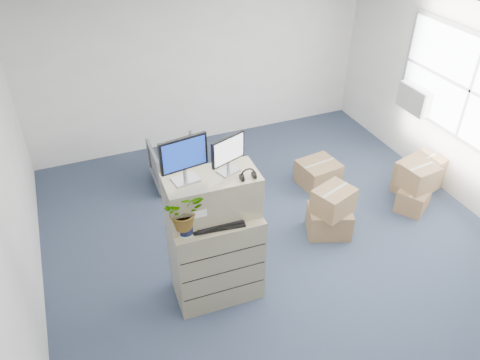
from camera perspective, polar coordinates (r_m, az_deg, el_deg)
name	(u,v)px	position (r m, az deg, el deg)	size (l,w,h in m)	color
ground	(289,261)	(6.24, 5.94, -9.85)	(7.00, 7.00, 0.00)	#2A344C
wall_back	(200,65)	(8.23, -4.88, 13.74)	(6.00, 0.02, 2.80)	silver
window	(472,91)	(7.27, 26.43, 9.74)	(0.07, 2.72, 1.52)	gray
ac_unit	(416,99)	(7.97, 20.64, 9.27)	(0.24, 0.60, 0.40)	silver
filing_cabinet_lower	(216,256)	(5.46, -2.95, -9.18)	(0.99, 0.61, 1.16)	tan
filing_cabinet_upper	(212,196)	(4.96, -3.43, -1.92)	(0.99, 0.50, 0.50)	tan
monitor_left	(184,157)	(4.63, -6.85, 2.78)	(0.50, 0.23, 0.50)	#99999E
monitor_right	(228,152)	(4.76, -1.45, 3.38)	(0.40, 0.23, 0.41)	#99999E
headphones	(248,175)	(4.75, 0.98, 0.63)	(0.16, 0.16, 0.02)	black
keyboard	(217,223)	(4.97, -2.77, -5.30)	(0.56, 0.23, 0.03)	black
mouse	(247,216)	(5.05, 0.90, -4.40)	(0.11, 0.07, 0.04)	silver
water_bottle	(217,203)	(5.02, -2.77, -2.80)	(0.08, 0.08, 0.29)	gray
phone_dock	(207,214)	(5.02, -4.07, -4.21)	(0.08, 0.06, 0.16)	silver
external_drive	(243,201)	(5.23, 0.41, -2.57)	(0.24, 0.18, 0.07)	black
tissue_box	(240,196)	(5.15, 0.01, -1.97)	(0.28, 0.14, 0.11)	#4183E0
potted_plant	(184,214)	(4.74, -6.83, -4.18)	(0.43, 0.47, 0.43)	#A7C69F
office_chair	(176,162)	(7.43, -7.79, 2.24)	(0.76, 0.71, 0.78)	#56565B
cardboard_boxes	(374,187)	(7.23, 15.99, -0.87)	(2.60, 1.70, 0.75)	brown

